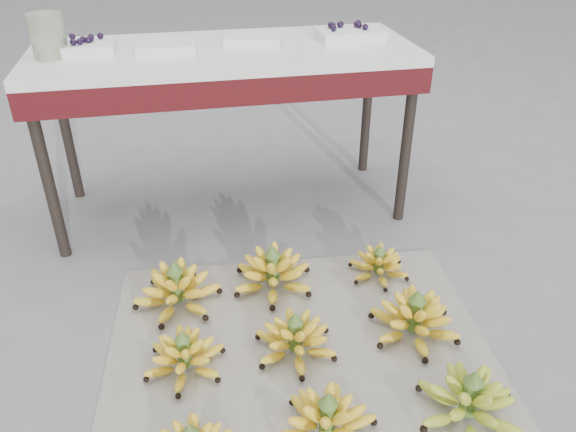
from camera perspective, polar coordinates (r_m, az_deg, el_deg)
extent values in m
plane|color=slate|center=(1.92, 2.47, -13.04)|extent=(60.00, 60.00, 0.00)
cube|color=silver|center=(1.89, 1.26, -13.78)|extent=(1.33, 1.15, 0.01)
cone|color=#456626|center=(1.55, -9.97, -20.52)|extent=(0.05, 0.05, 0.03)
ellipsoid|color=yellow|center=(1.64, 3.96, -20.52)|extent=(0.33, 0.33, 0.08)
ellipsoid|color=yellow|center=(1.62, 4.01, -19.71)|extent=(0.23, 0.23, 0.06)
ellipsoid|color=yellow|center=(1.59, 4.06, -18.93)|extent=(0.15, 0.15, 0.05)
cylinder|color=#456626|center=(1.62, 4.01, -19.71)|extent=(0.05, 0.05, 0.11)
cone|color=#456626|center=(1.56, 4.11, -18.01)|extent=(0.05, 0.05, 0.04)
ellipsoid|color=#7FA32F|center=(1.76, 17.81, -17.93)|extent=(0.35, 0.35, 0.09)
ellipsoid|color=#7FA32F|center=(1.73, 18.02, -17.07)|extent=(0.25, 0.25, 0.07)
ellipsoid|color=#7FA32F|center=(1.70, 18.22, -16.23)|extent=(0.16, 0.16, 0.06)
cylinder|color=#456626|center=(1.73, 18.02, -17.07)|extent=(0.05, 0.05, 0.12)
cone|color=#456626|center=(1.67, 18.46, -15.26)|extent=(0.06, 0.06, 0.04)
ellipsoid|color=yellow|center=(1.84, -10.43, -14.16)|extent=(0.30, 0.30, 0.08)
ellipsoid|color=yellow|center=(1.82, -10.53, -13.42)|extent=(0.21, 0.21, 0.06)
ellipsoid|color=yellow|center=(1.80, -10.62, -12.69)|extent=(0.14, 0.14, 0.05)
cylinder|color=#456626|center=(1.82, -10.53, -13.42)|extent=(0.04, 0.04, 0.11)
cone|color=#456626|center=(1.77, -10.73, -11.86)|extent=(0.05, 0.05, 0.04)
ellipsoid|color=yellow|center=(1.86, 0.74, -12.76)|extent=(0.33, 0.33, 0.08)
ellipsoid|color=yellow|center=(1.84, 0.75, -11.97)|extent=(0.23, 0.23, 0.06)
ellipsoid|color=yellow|center=(1.82, 0.75, -11.19)|extent=(0.15, 0.15, 0.05)
cylinder|color=#456626|center=(1.84, 0.75, -11.97)|extent=(0.04, 0.04, 0.11)
cone|color=#456626|center=(1.79, 0.76, -10.31)|extent=(0.05, 0.05, 0.04)
ellipsoid|color=yellow|center=(1.97, 12.66, -10.57)|extent=(0.37, 0.37, 0.09)
ellipsoid|color=yellow|center=(1.95, 12.80, -9.70)|extent=(0.26, 0.26, 0.07)
ellipsoid|color=yellow|center=(1.92, 12.92, -8.86)|extent=(0.17, 0.17, 0.06)
cylinder|color=#456626|center=(1.95, 12.80, -9.70)|extent=(0.05, 0.05, 0.12)
cone|color=#456626|center=(1.90, 13.07, -7.89)|extent=(0.06, 0.06, 0.04)
ellipsoid|color=yellow|center=(2.08, -11.15, -7.75)|extent=(0.35, 0.35, 0.09)
ellipsoid|color=yellow|center=(2.06, -11.26, -6.87)|extent=(0.25, 0.25, 0.07)
ellipsoid|color=yellow|center=(2.04, -11.37, -6.03)|extent=(0.16, 0.16, 0.06)
cylinder|color=#456626|center=(2.06, -11.26, -6.87)|extent=(0.05, 0.05, 0.13)
cone|color=#456626|center=(2.01, -11.49, -5.06)|extent=(0.06, 0.06, 0.05)
ellipsoid|color=yellow|center=(2.12, -1.54, -6.19)|extent=(0.37, 0.37, 0.09)
ellipsoid|color=yellow|center=(2.10, -1.55, -5.32)|extent=(0.26, 0.26, 0.07)
ellipsoid|color=yellow|center=(2.08, -1.57, -4.47)|extent=(0.17, 0.17, 0.06)
cylinder|color=#456626|center=(2.10, -1.55, -5.32)|extent=(0.05, 0.05, 0.13)
cone|color=#456626|center=(2.05, -1.59, -3.50)|extent=(0.06, 0.06, 0.05)
ellipsoid|color=yellow|center=(2.22, 9.17, -5.22)|extent=(0.24, 0.24, 0.07)
ellipsoid|color=yellow|center=(2.20, 9.24, -4.58)|extent=(0.17, 0.17, 0.05)
ellipsoid|color=yellow|center=(2.18, 9.30, -3.97)|extent=(0.11, 0.11, 0.04)
cylinder|color=#456626|center=(2.20, 9.24, -4.58)|extent=(0.04, 0.04, 0.10)
cone|color=#456626|center=(2.17, 9.37, -3.28)|extent=(0.04, 0.04, 0.03)
cylinder|color=black|center=(2.34, -23.25, 3.55)|extent=(0.05, 0.05, 0.71)
cylinder|color=black|center=(2.47, 11.91, 6.87)|extent=(0.05, 0.05, 0.71)
cylinder|color=black|center=(2.81, -21.68, 8.30)|extent=(0.05, 0.05, 0.71)
cylinder|color=black|center=(2.92, 8.04, 10.99)|extent=(0.05, 0.05, 0.71)
cube|color=#450C0D|center=(2.43, -6.36, 14.54)|extent=(1.56, 0.63, 0.10)
cube|color=silver|center=(2.41, -6.47, 16.21)|extent=(1.56, 0.63, 0.04)
cube|color=silver|center=(2.44, -20.24, 15.76)|extent=(0.27, 0.20, 0.04)
sphere|color=black|center=(2.42, -20.11, 16.49)|extent=(0.03, 0.03, 0.03)
sphere|color=black|center=(2.38, -20.99, 16.15)|extent=(0.03, 0.03, 0.03)
sphere|color=black|center=(2.38, -20.41, 16.27)|extent=(0.03, 0.03, 0.03)
sphere|color=black|center=(2.45, -18.53, 16.96)|extent=(0.03, 0.03, 0.03)
sphere|color=black|center=(2.48, -21.06, 16.64)|extent=(0.03, 0.03, 0.03)
sphere|color=black|center=(2.40, -19.66, 16.50)|extent=(0.03, 0.03, 0.03)
sphere|color=black|center=(2.42, -19.44, 16.61)|extent=(0.03, 0.03, 0.03)
sphere|color=black|center=(2.45, -19.39, 16.77)|extent=(0.03, 0.03, 0.03)
sphere|color=black|center=(2.44, -22.12, 16.22)|extent=(0.03, 0.03, 0.03)
sphere|color=black|center=(2.43, -22.26, 16.15)|extent=(0.03, 0.03, 0.03)
sphere|color=black|center=(2.42, -19.43, 16.60)|extent=(0.03, 0.03, 0.03)
cube|color=silver|center=(2.37, -12.24, 16.45)|extent=(0.24, 0.18, 0.04)
cube|color=silver|center=(2.45, -3.62, 17.50)|extent=(0.26, 0.21, 0.04)
cube|color=silver|center=(2.53, 6.25, 17.87)|extent=(0.27, 0.20, 0.04)
sphere|color=black|center=(2.53, 4.36, 18.78)|extent=(0.03, 0.03, 0.03)
sphere|color=black|center=(2.47, 4.65, 18.47)|extent=(0.03, 0.03, 0.03)
sphere|color=black|center=(2.51, 7.85, 18.49)|extent=(0.03, 0.03, 0.03)
sphere|color=black|center=(2.54, 7.24, 18.69)|extent=(0.03, 0.03, 0.03)
sphere|color=black|center=(2.54, 5.30, 18.79)|extent=(0.03, 0.03, 0.03)
sphere|color=black|center=(2.52, 4.59, 18.71)|extent=(0.03, 0.03, 0.03)
sphere|color=black|center=(2.55, 6.97, 18.77)|extent=(0.03, 0.03, 0.03)
sphere|color=black|center=(2.58, 7.13, 18.90)|extent=(0.03, 0.03, 0.03)
sphere|color=black|center=(2.55, 5.40, 18.84)|extent=(0.03, 0.03, 0.03)
cylinder|color=beige|center=(2.40, -23.19, 16.50)|extent=(0.15, 0.15, 0.16)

